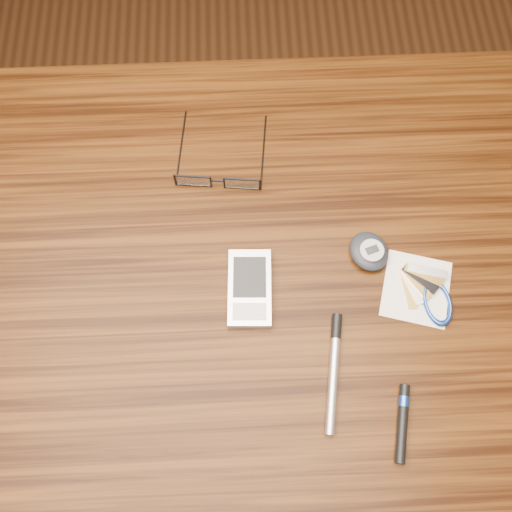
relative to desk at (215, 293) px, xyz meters
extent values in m
plane|color=#472814|center=(0.00, 0.00, -0.65)|extent=(3.80, 3.80, 0.00)
cube|color=#381D09|center=(0.00, 0.00, 0.08)|extent=(1.00, 0.70, 0.03)
cylinder|color=#4C2814|center=(0.45, -0.30, -0.29)|extent=(0.05, 0.05, 0.71)
cylinder|color=#4C2814|center=(-0.45, 0.30, -0.29)|extent=(0.05, 0.05, 0.71)
cylinder|color=#4C2814|center=(0.45, 0.30, -0.29)|extent=(0.05, 0.05, 0.71)
cube|color=black|center=(-0.02, 0.13, 0.12)|extent=(0.05, 0.01, 0.03)
cube|color=silver|center=(-0.02, 0.13, 0.12)|extent=(0.05, 0.01, 0.02)
cylinder|color=black|center=(-0.04, 0.19, 0.10)|extent=(0.02, 0.12, 0.00)
cube|color=black|center=(0.05, 0.12, 0.12)|extent=(0.05, 0.01, 0.03)
cube|color=silver|center=(0.05, 0.12, 0.12)|extent=(0.05, 0.01, 0.02)
cylinder|color=black|center=(0.08, 0.18, 0.10)|extent=(0.02, 0.12, 0.00)
cube|color=black|center=(0.01, 0.12, 0.12)|extent=(0.02, 0.00, 0.00)
cube|color=silver|center=(0.05, -0.03, 0.11)|extent=(0.06, 0.11, 0.01)
cube|color=black|center=(0.05, -0.02, 0.12)|extent=(0.05, 0.06, 0.00)
cube|color=#ADAEB5|center=(0.05, -0.07, 0.12)|extent=(0.04, 0.02, 0.00)
ellipsoid|color=black|center=(0.21, 0.01, 0.11)|extent=(0.07, 0.07, 0.02)
cylinder|color=#969A9E|center=(0.21, 0.01, 0.12)|extent=(0.03, 0.03, 0.00)
cube|color=black|center=(0.21, 0.01, 0.13)|extent=(0.02, 0.02, 0.00)
cube|color=silver|center=(0.27, -0.04, 0.10)|extent=(0.11, 0.11, 0.00)
torus|color=#1C43AA|center=(0.29, -0.06, 0.11)|extent=(0.06, 0.06, 0.01)
cube|color=olive|center=(0.26, -0.04, 0.10)|extent=(0.02, 0.05, 0.00)
cube|color=silver|center=(0.27, -0.04, 0.11)|extent=(0.03, 0.05, 0.00)
cube|color=#A97B3B|center=(0.27, -0.03, 0.11)|extent=(0.04, 0.05, 0.00)
cube|color=black|center=(0.28, -0.03, 0.11)|extent=(0.05, 0.04, 0.00)
cube|color=olive|center=(0.28, -0.02, 0.11)|extent=(0.05, 0.04, 0.00)
cube|color=silver|center=(0.29, -0.02, 0.11)|extent=(0.05, 0.02, 0.00)
cylinder|color=silver|center=(0.15, -0.15, 0.11)|extent=(0.04, 0.15, 0.01)
cylinder|color=black|center=(0.16, -0.09, 0.11)|extent=(0.02, 0.03, 0.01)
cylinder|color=black|center=(0.23, -0.21, 0.11)|extent=(0.03, 0.09, 0.01)
cylinder|color=#2044A0|center=(0.23, -0.18, 0.11)|extent=(0.02, 0.01, 0.01)
camera|label=1|loc=(0.05, -0.27, 0.81)|focal=40.00mm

